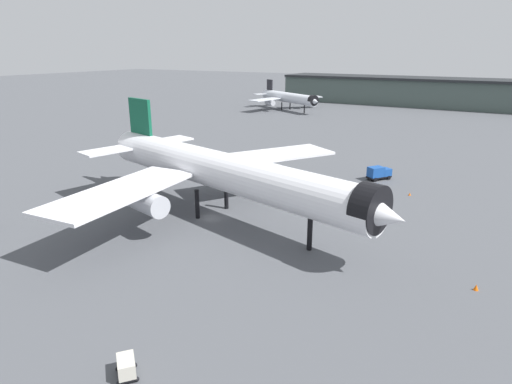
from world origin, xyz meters
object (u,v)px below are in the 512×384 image
(service_truck_front, at_px, (379,173))
(baggage_cart_trailing, at_px, (126,367))
(airliner_near_gate, at_px, (221,171))
(traffic_cone_near_nose, at_px, (476,287))
(airliner_far_taxiway, at_px, (288,98))
(traffic_cone_wingtip, at_px, (410,194))

(service_truck_front, bearing_deg, baggage_cart_trailing, -147.21)
(airliner_near_gate, bearing_deg, baggage_cart_trailing, -53.84)
(baggage_cart_trailing, xyz_separation_m, traffic_cone_near_nose, (26.13, 31.77, -0.59))
(airliner_far_taxiway, bearing_deg, traffic_cone_wingtip, -24.38)
(traffic_cone_near_nose, bearing_deg, airliner_near_gate, 172.31)
(service_truck_front, distance_m, traffic_cone_near_nose, 47.94)
(airliner_far_taxiway, height_order, traffic_cone_near_nose, airliner_far_taxiway)
(airliner_near_gate, bearing_deg, airliner_far_taxiway, 125.61)
(airliner_far_taxiway, distance_m, service_truck_front, 119.44)
(airliner_near_gate, height_order, service_truck_front, airliner_near_gate)
(airliner_near_gate, xyz_separation_m, baggage_cart_trailing, (14.60, -37.27, -7.23))
(airliner_near_gate, height_order, baggage_cart_trailing, airliner_near_gate)
(airliner_near_gate, distance_m, service_truck_front, 41.29)
(airliner_near_gate, distance_m, traffic_cone_near_nose, 41.84)
(traffic_cone_wingtip, bearing_deg, airliner_far_taxiway, 126.20)
(airliner_far_taxiway, relative_size, baggage_cart_trailing, 14.47)
(baggage_cart_trailing, relative_size, traffic_cone_wingtip, 4.54)
(airliner_far_taxiway, bearing_deg, airliner_near_gate, -39.73)
(service_truck_front, relative_size, traffic_cone_wingtip, 9.19)
(baggage_cart_trailing, distance_m, traffic_cone_near_nose, 41.14)
(airliner_far_taxiway, relative_size, traffic_cone_wingtip, 65.68)
(airliner_near_gate, bearing_deg, service_truck_front, 78.74)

